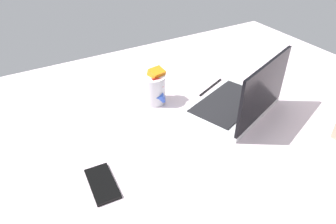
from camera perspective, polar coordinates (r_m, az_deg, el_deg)
The scene contains 5 objects.
bed_mattress at distance 116.96cm, azimuth 6.12°, elevation -4.68°, with size 180.00×140.00×18.00cm, color silver.
laptop at distance 114.50cm, azimuth 13.20°, elevation 1.85°, with size 38.91×32.96×23.00cm.
snack_cup at distance 116.79cm, azimuth -2.59°, elevation 4.49°, with size 9.42×10.32×13.82cm.
cell_phone at distance 89.19cm, azimuth -12.14°, elevation -12.86°, with size 6.80×14.00×0.80cm, color black.
charger_cable at distance 129.75cm, azimuth 7.96°, elevation 4.61°, with size 17.00×0.60×0.60cm, color black.
Camera 1 is at (55.24, 71.11, 83.64)cm, focal length 32.73 mm.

